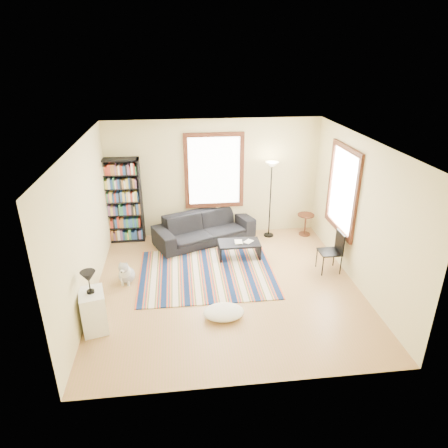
{
  "coord_description": "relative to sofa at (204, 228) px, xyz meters",
  "views": [
    {
      "loc": [
        -0.84,
        -6.55,
        4.22
      ],
      "look_at": [
        0.0,
        0.5,
        1.1
      ],
      "focal_mm": 32.0,
      "sensor_mm": 36.0,
      "label": 1
    }
  ],
  "objects": [
    {
      "name": "wall_front",
      "position": [
        0.28,
        -4.6,
        1.06
      ],
      "size": [
        5.0,
        0.1,
        2.8
      ],
      "primitive_type": "cube",
      "color": "#CEC68B",
      "rests_on": "floor"
    },
    {
      "name": "sofa",
      "position": [
        0.0,
        0.0,
        0.0
      ],
      "size": [
        1.75,
        2.52,
        0.69
      ],
      "primitive_type": "imported",
      "rotation": [
        0.0,
        0.0,
        0.4
      ],
      "color": "black",
      "rests_on": "floor"
    },
    {
      "name": "wall_left",
      "position": [
        -2.27,
        -2.05,
        1.06
      ],
      "size": [
        0.1,
        5.0,
        2.8
      ],
      "primitive_type": "cube",
      "color": "#CEC68B",
      "rests_on": "floor"
    },
    {
      "name": "wall_back",
      "position": [
        0.28,
        0.5,
        1.06
      ],
      "size": [
        5.0,
        0.1,
        2.8
      ],
      "primitive_type": "cube",
      "color": "#CEC68B",
      "rests_on": "floor"
    },
    {
      "name": "window_right",
      "position": [
        2.75,
        -1.25,
        1.26
      ],
      "size": [
        0.06,
        1.2,
        1.6
      ],
      "primitive_type": "cube",
      "color": "white",
      "rests_on": "wall_right"
    },
    {
      "name": "bookshelf",
      "position": [
        -1.87,
        0.27,
        0.66
      ],
      "size": [
        0.9,
        0.3,
        2.0
      ],
      "primitive_type": "cube",
      "color": "black",
      "rests_on": "floor"
    },
    {
      "name": "side_table",
      "position": [
        2.48,
        0.06,
        -0.07
      ],
      "size": [
        0.45,
        0.45,
        0.54
      ],
      "primitive_type": "cylinder",
      "rotation": [
        0.0,
        0.0,
        -0.13
      ],
      "color": "#3F1B0F",
      "rests_on": "floor"
    },
    {
      "name": "table_lamp",
      "position": [
        -2.02,
        -3.07,
        0.55
      ],
      "size": [
        0.26,
        0.26,
        0.38
      ],
      "primitive_type": null,
      "rotation": [
        0.0,
        0.0,
        -0.1
      ],
      "color": "black",
      "rests_on": "white_cabinet"
    },
    {
      "name": "floor_lamp",
      "position": [
        1.59,
        0.1,
        0.59
      ],
      "size": [
        0.32,
        0.32,
        1.86
      ],
      "primitive_type": null,
      "rotation": [
        0.0,
        0.0,
        -0.08
      ],
      "color": "black",
      "rests_on": "floor"
    },
    {
      "name": "book_a",
      "position": [
        0.6,
        -0.9,
        0.03
      ],
      "size": [
        0.17,
        0.23,
        0.02
      ],
      "primitive_type": "imported",
      "rotation": [
        0.0,
        0.0,
        -0.04
      ],
      "color": "beige",
      "rests_on": "coffee_table"
    },
    {
      "name": "white_cabinet",
      "position": [
        -2.02,
        -3.07,
        0.01
      ],
      "size": [
        0.49,
        0.58,
        0.7
      ],
      "primitive_type": "cube",
      "rotation": [
        0.0,
        0.0,
        0.24
      ],
      "color": "white",
      "rests_on": "floor"
    },
    {
      "name": "rug",
      "position": [
        -0.07,
        -1.54,
        -0.33
      ],
      "size": [
        2.73,
        2.18,
        0.02
      ],
      "primitive_type": "cube",
      "color": "#0C1D3F",
      "rests_on": "floor"
    },
    {
      "name": "ceiling",
      "position": [
        0.28,
        -2.05,
        2.51
      ],
      "size": [
        5.0,
        5.0,
        0.1
      ],
      "primitive_type": "cube",
      "color": "white",
      "rests_on": "floor"
    },
    {
      "name": "wall_right",
      "position": [
        2.83,
        -2.05,
        1.06
      ],
      "size": [
        0.1,
        5.0,
        2.8
      ],
      "primitive_type": "cube",
      "color": "#CEC68B",
      "rests_on": "floor"
    },
    {
      "name": "floor",
      "position": [
        0.28,
        -2.05,
        -0.39
      ],
      "size": [
        5.0,
        5.0,
        0.1
      ],
      "primitive_type": "cube",
      "color": "#A8704C",
      "rests_on": "ground"
    },
    {
      "name": "folding_chair",
      "position": [
        2.43,
        -1.7,
        0.09
      ],
      "size": [
        0.43,
        0.41,
        0.86
      ],
      "primitive_type": "cube",
      "rotation": [
        0.0,
        0.0,
        0.02
      ],
      "color": "black",
      "rests_on": "floor"
    },
    {
      "name": "window_back",
      "position": [
        0.28,
        0.42,
        1.26
      ],
      "size": [
        1.2,
        0.06,
        1.6
      ],
      "primitive_type": "cube",
      "color": "white",
      "rests_on": "wall_back"
    },
    {
      "name": "coffee_table",
      "position": [
        0.7,
        -0.9,
        -0.16
      ],
      "size": [
        1.03,
        0.83,
        0.36
      ],
      "primitive_type": "cube",
      "rotation": [
        0.0,
        0.0,
        -0.43
      ],
      "color": "black",
      "rests_on": "floor"
    },
    {
      "name": "dog",
      "position": [
        -1.65,
        -1.66,
        -0.09
      ],
      "size": [
        0.42,
        0.55,
        0.5
      ],
      "primitive_type": null,
      "rotation": [
        0.0,
        0.0,
        -0.14
      ],
      "color": "#ADADAD",
      "rests_on": "floor"
    },
    {
      "name": "floor_cushion",
      "position": [
        0.11,
        -2.99,
        -0.25
      ],
      "size": [
        0.73,
        0.56,
        0.18
      ],
      "primitive_type": "ellipsoid",
      "rotation": [
        0.0,
        0.0,
        0.04
      ],
      "color": "beige",
      "rests_on": "floor"
    },
    {
      "name": "book_b",
      "position": [
        0.85,
        -0.85,
        0.03
      ],
      "size": [
        0.25,
        0.25,
        0.02
      ],
      "primitive_type": "imported",
      "rotation": [
        0.0,
        0.0,
        -0.76
      ],
      "color": "beige",
      "rests_on": "coffee_table"
    }
  ]
}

